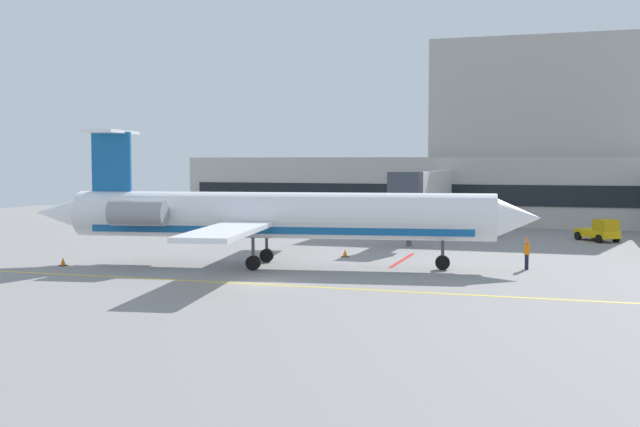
% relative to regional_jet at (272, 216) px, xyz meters
% --- Properties ---
extents(ground, '(120.00, 120.00, 0.11)m').
position_rel_regional_jet_xyz_m(ground, '(1.61, -6.38, -3.27)').
color(ground, gray).
extents(terminal_building, '(62.14, 12.42, 19.78)m').
position_rel_regional_jet_xyz_m(terminal_building, '(10.43, 40.09, 3.45)').
color(terminal_building, '#B7B2A8').
rests_on(terminal_building, ground).
extents(jet_bridge_east, '(2.40, 22.16, 5.88)m').
position_rel_regional_jet_xyz_m(jet_bridge_east, '(6.10, 21.78, 1.30)').
color(jet_bridge_east, silver).
rests_on(jet_bridge_east, ground).
extents(regional_jet, '(32.59, 23.99, 8.67)m').
position_rel_regional_jet_xyz_m(regional_jet, '(0.00, 0.00, 0.00)').
color(regional_jet, white).
rests_on(regional_jet, ground).
extents(baggage_tug, '(3.65, 4.12, 1.88)m').
position_rel_regional_jet_xyz_m(baggage_tug, '(20.60, 22.36, -2.34)').
color(baggage_tug, '#E5B20C').
rests_on(baggage_tug, ground).
extents(pushback_tractor, '(3.97, 3.09, 1.95)m').
position_rel_regional_jet_xyz_m(pushback_tractor, '(-11.92, 22.92, -2.31)').
color(pushback_tractor, '#19389E').
rests_on(pushback_tractor, ground).
extents(fuel_tank, '(7.35, 3.00, 2.45)m').
position_rel_regional_jet_xyz_m(fuel_tank, '(8.55, 22.97, -1.84)').
color(fuel_tank, white).
rests_on(fuel_tank, ground).
extents(marshaller, '(0.35, 0.81, 2.00)m').
position_rel_regional_jet_xyz_m(marshaller, '(15.51, 3.28, -2.19)').
color(marshaller, '#191E33').
rests_on(marshaller, ground).
extents(safety_cone_alpha, '(0.47, 0.47, 0.55)m').
position_rel_regional_jet_xyz_m(safety_cone_alpha, '(-12.85, -3.75, -2.97)').
color(safety_cone_alpha, orange).
rests_on(safety_cone_alpha, ground).
extents(safety_cone_bravo, '(0.47, 0.47, 0.55)m').
position_rel_regional_jet_xyz_m(safety_cone_bravo, '(-1.32, 2.41, -2.97)').
color(safety_cone_bravo, orange).
rests_on(safety_cone_bravo, ground).
extents(safety_cone_charlie, '(0.47, 0.47, 0.55)m').
position_rel_regional_jet_xyz_m(safety_cone_charlie, '(3.14, 6.02, -2.97)').
color(safety_cone_charlie, orange).
rests_on(safety_cone_charlie, ground).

